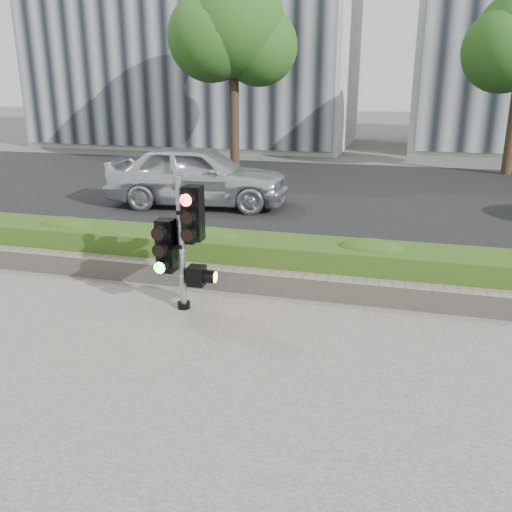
% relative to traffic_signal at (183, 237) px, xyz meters
% --- Properties ---
extents(ground, '(120.00, 120.00, 0.00)m').
position_rel_traffic_signal_xyz_m(ground, '(1.03, -1.00, -1.11)').
color(ground, '#51514C').
rests_on(ground, ground).
extents(sidewalk, '(16.00, 11.00, 0.03)m').
position_rel_traffic_signal_xyz_m(sidewalk, '(1.03, -3.50, -1.10)').
color(sidewalk, '#9E9389').
rests_on(sidewalk, ground).
extents(road, '(60.00, 13.00, 0.02)m').
position_rel_traffic_signal_xyz_m(road, '(1.03, 9.00, -1.10)').
color(road, black).
rests_on(road, ground).
extents(curb, '(60.00, 0.25, 0.12)m').
position_rel_traffic_signal_xyz_m(curb, '(1.03, 2.15, -1.05)').
color(curb, gray).
rests_on(curb, ground).
extents(stone_wall, '(12.00, 0.32, 0.34)m').
position_rel_traffic_signal_xyz_m(stone_wall, '(1.03, 0.90, -0.91)').
color(stone_wall, gray).
rests_on(stone_wall, sidewalk).
extents(hedge, '(12.00, 1.00, 0.68)m').
position_rel_traffic_signal_xyz_m(hedge, '(1.03, 1.55, -0.74)').
color(hedge, '#578228').
rests_on(hedge, sidewalk).
extents(tree_left, '(4.61, 4.03, 7.34)m').
position_rel_traffic_signal_xyz_m(tree_left, '(-3.49, 13.56, 3.93)').
color(tree_left, black).
rests_on(tree_left, ground).
extents(traffic_signal, '(0.68, 0.50, 1.96)m').
position_rel_traffic_signal_xyz_m(traffic_signal, '(0.00, 0.00, 0.00)').
color(traffic_signal, black).
rests_on(traffic_signal, sidewalk).
extents(car_silver, '(5.01, 2.46, 1.64)m').
position_rel_traffic_signal_xyz_m(car_silver, '(-2.34, 6.61, -0.27)').
color(car_silver, silver).
rests_on(car_silver, road).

